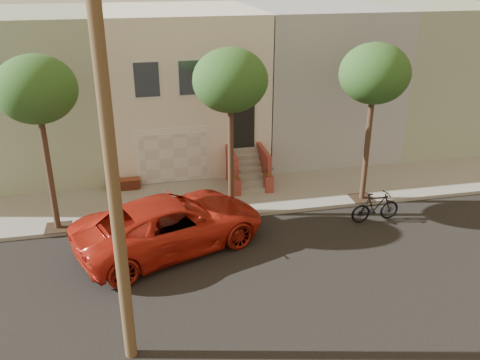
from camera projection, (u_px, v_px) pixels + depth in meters
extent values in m
plane|color=black|center=(224.00, 271.00, 16.44)|extent=(90.00, 90.00, 0.00)
cube|color=gray|center=(201.00, 199.00, 21.21)|extent=(40.00, 3.70, 0.15)
cube|color=beige|center=(182.00, 83.00, 25.04)|extent=(7.00, 8.00, 7.00)
cube|color=gray|center=(35.00, 90.00, 23.73)|extent=(6.50, 8.00, 7.00)
cube|color=gray|center=(313.00, 77.00, 26.36)|extent=(6.50, 8.00, 7.00)
cube|color=gray|center=(428.00, 71.00, 27.62)|extent=(6.50, 8.00, 7.00)
cube|color=silver|center=(173.00, 155.00, 22.19)|extent=(3.20, 0.12, 2.50)
cube|color=silver|center=(173.00, 158.00, 22.18)|extent=(2.90, 0.06, 2.20)
cube|color=gray|center=(179.00, 199.00, 21.00)|extent=(3.20, 3.70, 0.02)
cube|color=brown|center=(124.00, 184.00, 21.89)|extent=(1.40, 0.45, 0.44)
cube|color=black|center=(243.00, 126.00, 22.29)|extent=(1.00, 0.06, 2.00)
cube|color=#3F4751|center=(147.00, 80.00, 20.64)|extent=(1.00, 0.06, 1.40)
cube|color=silver|center=(147.00, 80.00, 20.66)|extent=(1.15, 0.05, 1.55)
cube|color=#3F4751|center=(191.00, 78.00, 20.99)|extent=(1.00, 0.06, 1.40)
cube|color=silver|center=(191.00, 78.00, 21.01)|extent=(1.15, 0.05, 1.55)
cube|color=#3F4751|center=(234.00, 76.00, 21.34)|extent=(1.00, 0.06, 1.40)
cube|color=silver|center=(234.00, 76.00, 21.36)|extent=(1.15, 0.05, 1.55)
cube|color=gray|center=(252.00, 190.00, 21.59)|extent=(1.20, 0.28, 0.20)
cube|color=gray|center=(251.00, 183.00, 21.77)|extent=(1.20, 0.28, 0.20)
cube|color=gray|center=(249.00, 177.00, 21.94)|extent=(1.20, 0.28, 0.20)
cube|color=gray|center=(248.00, 170.00, 22.11)|extent=(1.20, 0.28, 0.20)
cube|color=gray|center=(246.00, 163.00, 22.28)|extent=(1.20, 0.28, 0.20)
cube|color=gray|center=(245.00, 157.00, 22.45)|extent=(1.20, 0.28, 0.20)
cube|color=gray|center=(244.00, 150.00, 22.63)|extent=(1.20, 0.28, 0.20)
cube|color=brown|center=(232.00, 169.00, 21.94)|extent=(0.18, 1.96, 1.60)
cube|color=brown|center=(264.00, 166.00, 22.21)|extent=(0.18, 1.96, 1.60)
cube|color=brown|center=(236.00, 187.00, 21.32)|extent=(0.35, 0.35, 0.70)
imported|color=#1A4619|center=(236.00, 174.00, 21.10)|extent=(0.40, 0.35, 0.45)
cube|color=brown|center=(269.00, 184.00, 21.60)|extent=(0.35, 0.35, 0.70)
imported|color=#1A4619|center=(269.00, 171.00, 21.37)|extent=(0.41, 0.35, 0.45)
cube|color=#2D2116|center=(58.00, 227.00, 18.82)|extent=(0.90, 0.90, 0.02)
cylinder|color=#39251A|center=(50.00, 175.00, 17.98)|extent=(0.22, 0.22, 4.20)
ellipsoid|color=#1A4619|center=(36.00, 89.00, 16.78)|extent=(2.70, 2.57, 2.29)
cube|color=#2D2116|center=(231.00, 211.00, 20.07)|extent=(0.90, 0.90, 0.02)
cylinder|color=#39251A|center=(231.00, 161.00, 19.24)|extent=(0.22, 0.22, 4.20)
ellipsoid|color=#1A4619|center=(230.00, 80.00, 18.03)|extent=(2.70, 2.57, 2.29)
cube|color=#2D2116|center=(362.00, 198.00, 21.14)|extent=(0.90, 0.90, 0.02)
cylinder|color=#39251A|center=(367.00, 150.00, 20.31)|extent=(0.22, 0.22, 4.20)
ellipsoid|color=#1A4619|center=(375.00, 73.00, 19.10)|extent=(2.70, 2.57, 2.29)
cylinder|color=#4F3B25|center=(112.00, 173.00, 11.01)|extent=(0.30, 0.30, 10.00)
imported|color=#B12114|center=(171.00, 224.00, 17.49)|extent=(7.22, 5.18, 1.83)
imported|color=black|center=(375.00, 207.00, 19.39)|extent=(2.01, 0.68, 1.19)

